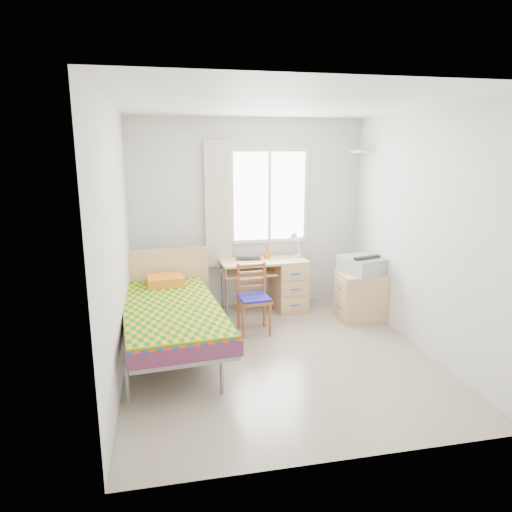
{
  "coord_description": "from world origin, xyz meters",
  "views": [
    {
      "loc": [
        -1.15,
        -4.42,
        2.16
      ],
      "look_at": [
        -0.13,
        0.55,
        0.99
      ],
      "focal_mm": 32.0,
      "sensor_mm": 36.0,
      "label": 1
    }
  ],
  "objects": [
    {
      "name": "bed",
      "position": [
        -1.11,
        0.39,
        0.46
      ],
      "size": [
        1.22,
        2.26,
        0.94
      ],
      "rotation": [
        0.0,
        0.0,
        0.1
      ],
      "color": "gray",
      "rests_on": "floor"
    },
    {
      "name": "wall_right",
      "position": [
        1.6,
        0.0,
        1.3
      ],
      "size": [
        0.0,
        3.5,
        3.5
      ],
      "primitive_type": "plane",
      "rotation": [
        1.57,
        0.0,
        -1.57
      ],
      "color": "silver",
      "rests_on": "ground"
    },
    {
      "name": "chair",
      "position": [
        -0.12,
        0.75,
        0.48
      ],
      "size": [
        0.4,
        0.4,
        0.85
      ],
      "rotation": [
        0.0,
        0.0,
        0.1
      ],
      "color": "maroon",
      "rests_on": "floor"
    },
    {
      "name": "curtain",
      "position": [
        -0.42,
        1.68,
        1.45
      ],
      "size": [
        0.35,
        0.05,
        1.7
      ],
      "primitive_type": "cube",
      "color": "beige",
      "rests_on": "wall_back"
    },
    {
      "name": "printer",
      "position": [
        1.35,
        0.89,
        0.73
      ],
      "size": [
        0.57,
        0.62,
        0.22
      ],
      "rotation": [
        0.0,
        0.0,
        0.28
      ],
      "color": "#AFB2B8",
      "rests_on": "cabinet"
    },
    {
      "name": "floating_shelf",
      "position": [
        1.49,
        1.4,
        2.15
      ],
      "size": [
        0.2,
        0.32,
        0.03
      ],
      "primitive_type": "cube",
      "color": "white",
      "rests_on": "wall_right"
    },
    {
      "name": "window",
      "position": [
        0.3,
        1.73,
        1.55
      ],
      "size": [
        1.1,
        0.04,
        1.3
      ],
      "color": "white",
      "rests_on": "wall_back"
    },
    {
      "name": "cabinet",
      "position": [
        1.33,
        0.87,
        0.31
      ],
      "size": [
        0.6,
        0.54,
        0.62
      ],
      "rotation": [
        0.0,
        0.0,
        -0.06
      ],
      "color": "tan",
      "rests_on": "floor"
    },
    {
      "name": "floor",
      "position": [
        0.0,
        0.0,
        0.0
      ],
      "size": [
        3.5,
        3.5,
        0.0
      ],
      "primitive_type": "plane",
      "color": "#BCAD93",
      "rests_on": "ground"
    },
    {
      "name": "ceiling",
      "position": [
        0.0,
        0.0,
        2.6
      ],
      "size": [
        3.5,
        3.5,
        0.0
      ],
      "primitive_type": "plane",
      "rotation": [
        3.14,
        0.0,
        0.0
      ],
      "color": "white",
      "rests_on": "wall_back"
    },
    {
      "name": "desk",
      "position": [
        0.45,
        1.42,
        0.39
      ],
      "size": [
        1.18,
        0.58,
        0.72
      ],
      "rotation": [
        0.0,
        0.0,
        0.05
      ],
      "color": "tan",
      "rests_on": "floor"
    },
    {
      "name": "laptop",
      "position": [
        -0.05,
        1.44,
        0.74
      ],
      "size": [
        0.36,
        0.26,
        0.03
      ],
      "primitive_type": "imported",
      "rotation": [
        0.0,
        0.0,
        -0.14
      ],
      "color": "black",
      "rests_on": "desk"
    },
    {
      "name": "book",
      "position": [
        -0.07,
        1.42,
        0.59
      ],
      "size": [
        0.23,
        0.25,
        0.02
      ],
      "primitive_type": "imported",
      "rotation": [
        0.0,
        0.0,
        0.43
      ],
      "color": "gray",
      "rests_on": "desk"
    },
    {
      "name": "pen_cup",
      "position": [
        0.22,
        1.54,
        0.77
      ],
      "size": [
        0.08,
        0.08,
        0.1
      ],
      "primitive_type": "cylinder",
      "rotation": [
        0.0,
        0.0,
        0.09
      ],
      "color": "orange",
      "rests_on": "desk"
    },
    {
      "name": "wall_left",
      "position": [
        -1.6,
        0.0,
        1.3
      ],
      "size": [
        0.0,
        3.5,
        3.5
      ],
      "primitive_type": "plane",
      "rotation": [
        1.57,
        0.0,
        1.57
      ],
      "color": "silver",
      "rests_on": "ground"
    },
    {
      "name": "wall_back",
      "position": [
        0.0,
        1.75,
        1.3
      ],
      "size": [
        3.2,
        0.0,
        3.2
      ],
      "primitive_type": "plane",
      "rotation": [
        1.57,
        0.0,
        0.0
      ],
      "color": "silver",
      "rests_on": "ground"
    },
    {
      "name": "task_lamp",
      "position": [
        0.6,
        1.38,
        0.96
      ],
      "size": [
        0.22,
        0.31,
        0.38
      ],
      "rotation": [
        0.0,
        0.0,
        0.09
      ],
      "color": "white",
      "rests_on": "desk"
    }
  ]
}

